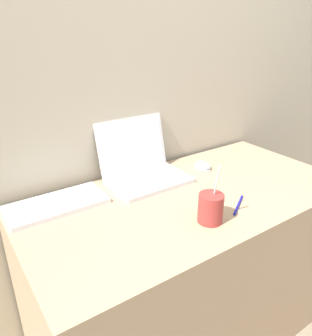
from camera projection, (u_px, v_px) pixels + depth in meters
The scene contains 7 objects.
wall_back at pixel (140, 64), 1.44m from camera, with size 7.00×0.04×2.50m.
desk at pixel (188, 269), 1.50m from camera, with size 1.37×0.68×0.77m.
laptop at pixel (142, 166), 1.46m from camera, with size 0.34×0.29×0.26m.
drink_cup at pixel (211, 208), 1.14m from camera, with size 0.09×0.09×0.23m.
computer_mouse at pixel (203, 166), 1.58m from camera, with size 0.06×0.09×0.03m.
external_keyboard at pixel (57, 204), 1.25m from camera, with size 0.37×0.18×0.02m.
pen at pixel (238, 205), 1.26m from camera, with size 0.13×0.09×0.01m.
Camera 1 is at (-0.79, -0.56, 1.41)m, focal length 35.00 mm.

